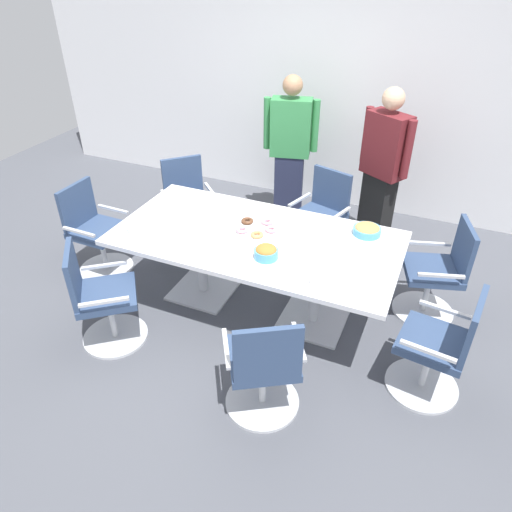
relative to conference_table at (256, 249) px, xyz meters
name	(u,v)px	position (x,y,z in m)	size (l,w,h in m)	color
ground_plane	(256,306)	(0.00, 0.00, -0.63)	(10.00, 10.00, 0.01)	#4C4F56
back_wall	(338,89)	(0.00, 2.40, 0.77)	(8.00, 0.10, 2.80)	white
conference_table	(256,249)	(0.00, 0.00, 0.00)	(2.40, 1.20, 0.75)	silver
office_chair_0	(188,206)	(-1.16, 0.81, -0.22)	(0.76, 0.76, 0.91)	silver
office_chair_1	(96,234)	(-1.70, -0.08, -0.22)	(0.55, 0.55, 0.91)	silver
office_chair_2	(101,301)	(-0.97, -0.90, -0.22)	(0.76, 0.76, 0.91)	silver
office_chair_3	(264,369)	(0.51, -1.05, -0.22)	(0.74, 0.74, 0.91)	silver
office_chair_4	(439,350)	(1.59, -0.39, -0.22)	(0.61, 0.61, 0.91)	silver
office_chair_5	(437,276)	(1.48, 0.54, -0.22)	(0.67, 0.67, 0.91)	silver
office_chair_6	(321,220)	(0.26, 1.09, -0.22)	(0.68, 0.68, 0.91)	silver
person_standing_0	(290,149)	(-0.32, 1.72, 0.24)	(0.61, 0.32, 1.67)	#232842
person_standing_1	(383,168)	(0.74, 1.56, 0.25)	(0.57, 0.41, 1.69)	black
snack_bowl_cookies	(367,230)	(0.85, 0.41, 0.17)	(0.23, 0.23, 0.09)	#4C9EC6
snack_bowl_pretzels	(266,252)	(0.20, -0.27, 0.18)	(0.19, 0.19, 0.11)	#4C9EC6
donut_platter	(257,228)	(-0.04, 0.10, 0.14)	(0.36, 0.36, 0.04)	white
plate_stack	(138,228)	(-0.98, -0.30, 0.14)	(0.20, 0.20, 0.04)	white
napkin_pile	(322,278)	(0.70, -0.39, 0.16)	(0.14, 0.14, 0.07)	white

